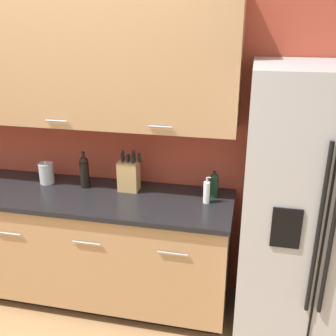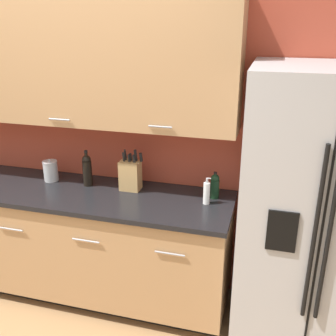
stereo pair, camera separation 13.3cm
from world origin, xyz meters
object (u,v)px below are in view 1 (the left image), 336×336
knife_block (129,175)px  soap_dispenser (207,192)px  wine_bottle (84,171)px  oil_bottle (214,185)px  steel_canister (46,173)px  refrigerator (313,215)px

knife_block → soap_dispenser: size_ratio=1.61×
wine_bottle → oil_bottle: size_ratio=1.43×
wine_bottle → steel_canister: bearing=178.4°
refrigerator → knife_block: refrigerator is taller
wine_bottle → soap_dispenser: bearing=-4.7°
refrigerator → soap_dispenser: bearing=171.6°
knife_block → wine_bottle: knife_block is taller
oil_bottle → knife_block: bearing=-178.4°
soap_dispenser → steel_canister: soap_dispenser is taller
soap_dispenser → knife_block: bearing=171.2°
refrigerator → soap_dispenser: size_ratio=9.59×
soap_dispenser → oil_bottle: size_ratio=0.99×
oil_bottle → steel_canister: (-1.29, -0.02, -0.01)m
wine_bottle → oil_bottle: bearing=1.9°
oil_bottle → steel_canister: 1.29m
soap_dispenser → steel_canister: size_ratio=1.09×
knife_block → soap_dispenser: 0.60m
soap_dispenser → refrigerator: bearing=-8.4°
soap_dispenser → steel_canister: (-1.25, 0.09, 0.00)m
knife_block → oil_bottle: knife_block is taller
wine_bottle → refrigerator: bearing=-6.3°
knife_block → wine_bottle: 0.34m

